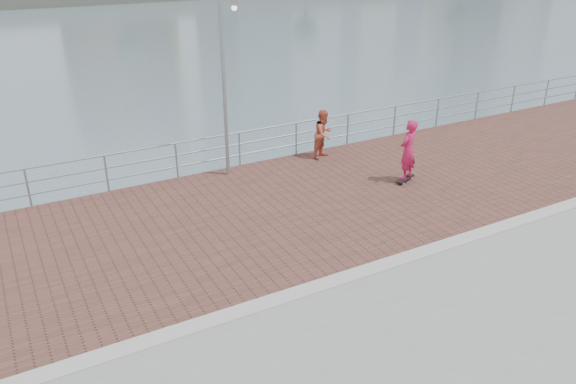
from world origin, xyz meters
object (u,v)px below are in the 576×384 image
guardrail (209,151)px  street_lamp (228,45)px  skateboarder (408,150)px  bystander (324,134)px

guardrail → street_lamp: size_ratio=7.03×
street_lamp → skateboarder: 5.91m
skateboarder → street_lamp: bearing=-54.4°
guardrail → street_lamp: bearing=-65.9°
bystander → street_lamp: bearing=161.1°
bystander → guardrail: bearing=146.9°
guardrail → street_lamp: (0.41, -0.91, 3.26)m
street_lamp → bystander: (3.32, 0.24, -3.13)m
skateboarder → bystander: (-1.07, 2.87, -0.19)m
street_lamp → bystander: bearing=4.1°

